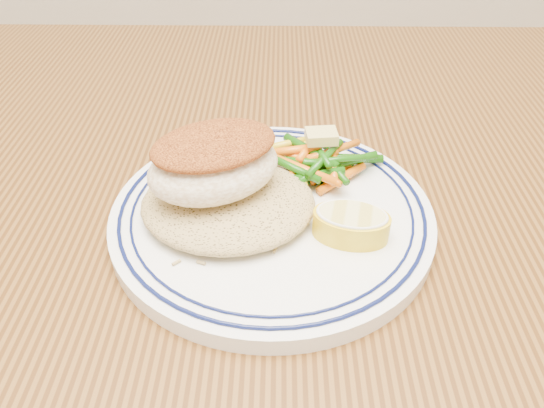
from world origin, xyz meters
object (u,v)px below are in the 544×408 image
(lemon_wedge, at_px, (351,223))
(rice_pilaf, at_px, (228,199))
(fish_fillet, at_px, (214,162))
(dining_table, at_px, (235,290))
(plate, at_px, (272,214))
(vegetable_pile, at_px, (316,162))

(lemon_wedge, bearing_deg, rice_pilaf, 164.17)
(fish_fillet, bearing_deg, lemon_wedge, -16.28)
(dining_table, bearing_deg, lemon_wedge, -24.22)
(dining_table, distance_m, rice_pilaf, 0.13)
(fish_fillet, height_order, lemon_wedge, fish_fillet)
(dining_table, distance_m, plate, 0.11)
(plate, bearing_deg, lemon_wedge, -28.11)
(vegetable_pile, bearing_deg, rice_pilaf, -143.65)
(fish_fillet, bearing_deg, plate, 2.11)
(vegetable_pile, xyz_separation_m, lemon_wedge, (0.02, -0.08, -0.00))
(rice_pilaf, xyz_separation_m, lemon_wedge, (0.10, -0.03, -0.00))
(rice_pilaf, distance_m, lemon_wedge, 0.10)
(fish_fillet, relative_size, lemon_wedge, 1.94)
(vegetable_pile, bearing_deg, dining_table, -153.12)
(dining_table, height_order, plate, plate)
(lemon_wedge, bearing_deg, plate, 151.89)
(plate, height_order, lemon_wedge, lemon_wedge)
(dining_table, distance_m, lemon_wedge, 0.16)
(rice_pilaf, distance_m, vegetable_pile, 0.09)
(dining_table, bearing_deg, fish_fillet, -123.78)
(lemon_wedge, bearing_deg, fish_fillet, 163.72)
(dining_table, relative_size, lemon_wedge, 23.00)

